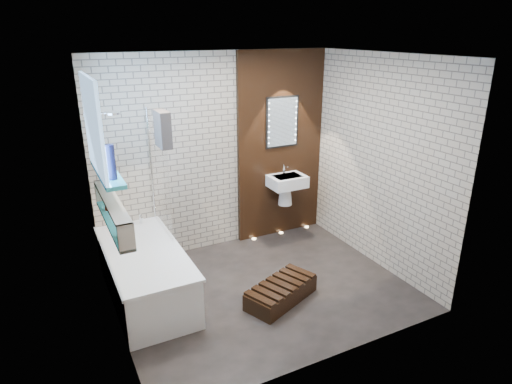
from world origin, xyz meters
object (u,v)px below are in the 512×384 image
led_mirror (282,122)px  washbasin (287,185)px  walnut_step (281,293)px  bath_screen (159,173)px  bathtub (145,274)px

led_mirror → washbasin: bearing=-90.0°
walnut_step → led_mirror: bearing=60.5°
bath_screen → bathtub: bearing=-128.9°
led_mirror → bathtub: bearing=-160.2°
bath_screen → washbasin: bath_screen is taller
led_mirror → walnut_step: led_mirror is taller
washbasin → walnut_step: 1.77m
bath_screen → led_mirror: (1.82, 0.34, 0.37)m
bathtub → bath_screen: 1.14m
bathtub → walnut_step: size_ratio=2.04×
walnut_step → bath_screen: bearing=128.7°
bathtub → walnut_step: bathtub is taller
led_mirror → walnut_step: (-0.87, -1.53, -1.56)m
washbasin → led_mirror: size_ratio=0.83×
washbasin → led_mirror: 0.88m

